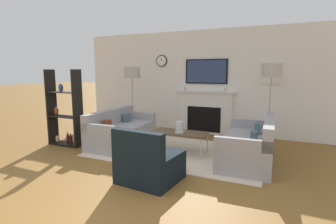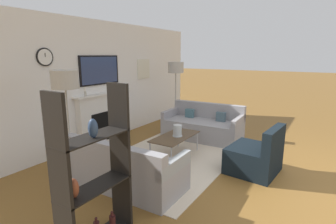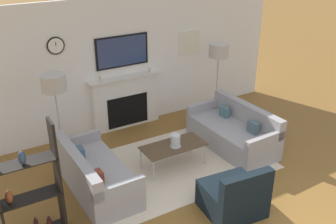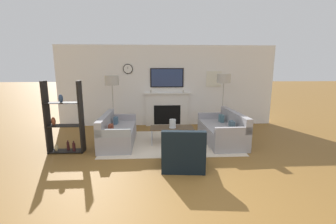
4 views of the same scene
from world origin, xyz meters
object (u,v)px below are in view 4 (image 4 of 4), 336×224
coffee_table (172,128)px  floor_lamp_left (112,81)px  couch_right (223,131)px  armchair (183,154)px  shelf_unit (64,121)px  floor_lamp_right (224,79)px  hurricane_candle (173,124)px  couch_left (117,133)px

coffee_table → floor_lamp_left: (-1.68, 0.94, 1.18)m
floor_lamp_left → couch_right: bearing=-16.6°
armchair → shelf_unit: (-2.65, 0.98, 0.49)m
couch_right → shelf_unit: (-3.90, -0.57, 0.47)m
couch_right → floor_lamp_right: floor_lamp_right is taller
floor_lamp_right → shelf_unit: size_ratio=1.07×
armchair → hurricane_candle: size_ratio=3.97×
armchair → shelf_unit: 2.87m
couch_right → armchair: 1.99m
coffee_table → armchair: bearing=-85.4°
floor_lamp_left → shelf_unit: (-0.85, -1.48, -0.82)m
couch_left → shelf_unit: 1.32m
floor_lamp_right → shelf_unit: floor_lamp_right is taller
couch_left → shelf_unit: shelf_unit is taller
shelf_unit → floor_lamp_right: bearing=19.6°
couch_left → floor_lamp_left: 1.60m
shelf_unit → armchair: bearing=-20.2°
floor_lamp_left → floor_lamp_right: 3.29m
couch_right → armchair: (-1.25, -1.54, -0.01)m
couch_right → armchair: armchair is taller
hurricane_candle → couch_left: bearing=177.3°
floor_lamp_right → floor_lamp_left: bearing=180.0°
couch_right → floor_lamp_right: 1.63m
couch_left → coffee_table: (1.44, -0.03, 0.12)m
armchair → shelf_unit: bearing=159.8°
armchair → coffee_table: armchair is taller
couch_right → coffee_table: bearing=-178.7°
couch_left → shelf_unit: (-1.09, -0.57, 0.48)m
coffee_table → floor_lamp_left: size_ratio=0.64×
coffee_table → hurricane_candle: size_ratio=5.02×
couch_right → coffee_table: (-1.37, -0.03, 0.11)m
floor_lamp_right → shelf_unit: (-4.14, -1.48, -0.86)m
couch_left → couch_right: 2.81m
couch_left → floor_lamp_right: bearing=16.6°
floor_lamp_right → hurricane_candle: bearing=-148.5°
armchair → couch_right: bearing=51.0°
hurricane_candle → floor_lamp_left: floor_lamp_left is taller
couch_left → hurricane_candle: couch_left is taller
couch_right → floor_lamp_left: 3.44m
floor_lamp_right → armchair: bearing=-121.3°
coffee_table → shelf_unit: bearing=-168.0°
coffee_table → couch_right: bearing=1.3°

